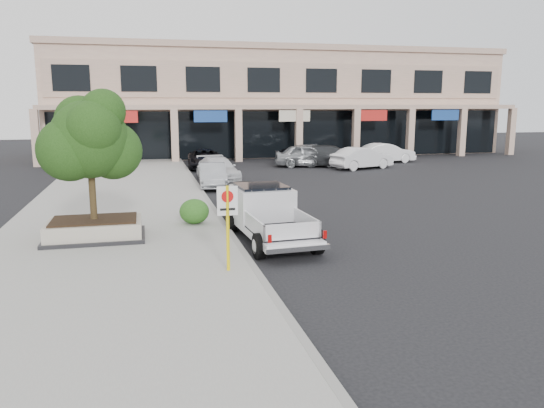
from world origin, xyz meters
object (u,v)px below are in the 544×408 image
Objects in this scene: lot_car_a at (307,156)px; lot_car_b at (362,158)px; lot_car_d at (311,154)px; lot_car_e at (314,152)px; planter at (95,229)px; curb_car_b at (213,175)px; lot_car_c at (332,156)px; curb_car_d at (204,159)px; planter_tree at (94,140)px; lot_car_f at (386,153)px; pickup_truck at (270,215)px; curb_car_a at (245,199)px; no_parking_sign at (228,216)px; curb_car_c at (218,169)px.

lot_car_a reaches higher than lot_car_b.
lot_car_e is at bearing -46.03° from lot_car_d.
lot_car_b is at bearing 45.47° from planter.
curb_car_b is at bearing 153.63° from lot_car_d.
lot_car_d is at bearing 27.12° from lot_car_c.
lot_car_c reaches higher than lot_car_b.
lot_car_b is at bearing -141.64° from lot_car_d.
curb_car_d is at bearing 117.09° from lot_car_d.
planter_tree is at bearing -101.58° from curb_car_d.
planter_tree is (0.13, 0.15, 2.94)m from planter.
lot_car_f is (3.44, 3.40, -0.01)m from lot_car_b.
lot_car_c is (9.39, 19.96, -0.11)m from pickup_truck.
planter_tree is at bearing -150.08° from curb_car_a.
planter_tree is at bearing 48.97° from planter.
lot_car_a reaches higher than planter.
planter_tree is at bearing 160.31° from lot_car_d.
lot_car_e is (9.09, 23.21, -0.13)m from pickup_truck.
lot_car_f is (16.39, 24.79, -0.88)m from no_parking_sign.
planter_tree reaches higher than curb_car_c.
curb_car_c is (0.25, 14.60, -0.19)m from pickup_truck.
lot_car_b is at bearing 58.82° from no_parking_sign.
lot_car_b reaches higher than lot_car_e.
lot_car_d is at bearing 67.82° from no_parking_sign.
lot_car_d is at bearing 70.94° from lot_car_f.
no_parking_sign is 28.40m from lot_car_d.
no_parking_sign is at bearing 169.98° from lot_car_c.
lot_car_b is (16.72, 17.00, 0.29)m from planter.
no_parking_sign reaches higher than lot_car_e.
curb_car_c is at bearing 80.17° from curb_car_b.
lot_car_b reaches higher than curb_car_a.
lot_car_e reaches higher than lot_car_f.
curb_car_b is 0.84× the size of curb_car_c.
lot_car_f is at bearing -118.63° from lot_car_e.
planter is 26.56m from lot_car_e.
lot_car_e is at bearing 65.62° from curb_car_a.
planter_tree reaches higher than lot_car_b.
curb_car_d is at bearing 73.79° from planter_tree.
pickup_truck is 12.17m from curb_car_b.
no_parking_sign is at bearing -51.40° from planter_tree.
lot_car_e is at bearing -16.37° from lot_car_a.
planter is at bearing 160.25° from lot_car_d.
curb_car_b is 0.88× the size of lot_car_f.
lot_car_d is (8.53, 8.43, -0.01)m from curb_car_c.
lot_car_a is 1.04× the size of lot_car_b.
curb_car_b is at bearing 145.56° from lot_car_a.
planter is 0.65× the size of lot_car_d.
no_parking_sign is (3.77, -4.40, 1.16)m from planter.
lot_car_f is (14.21, 6.94, 0.06)m from curb_car_c.
pickup_truck reaches higher than curb_car_c.
curb_car_a is at bearing 164.90° from lot_car_c.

